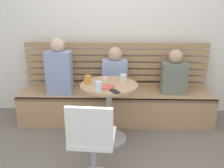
% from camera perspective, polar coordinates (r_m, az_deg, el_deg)
% --- Properties ---
extents(back_wall, '(5.20, 0.10, 2.90)m').
position_cam_1_polar(back_wall, '(3.69, 1.07, 15.36)').
color(back_wall, white).
rests_on(back_wall, ground).
extents(booth_bench, '(2.70, 0.52, 0.44)m').
position_cam_1_polar(booth_bench, '(3.55, 0.86, -5.32)').
color(booth_bench, tan).
rests_on(booth_bench, ground).
extents(booth_backrest, '(2.65, 0.04, 0.67)m').
position_cam_1_polar(booth_backrest, '(3.59, 0.96, 4.41)').
color(booth_backrest, '#A68157').
rests_on(booth_backrest, booth_bench).
extents(cafe_table, '(0.68, 0.68, 0.74)m').
position_cam_1_polar(cafe_table, '(2.96, -0.70, -4.09)').
color(cafe_table, '#ADADB2').
rests_on(cafe_table, ground).
extents(white_chair, '(0.43, 0.43, 0.85)m').
position_cam_1_polar(white_chair, '(2.27, -4.68, -13.28)').
color(white_chair, '#ADADB2').
rests_on(white_chair, ground).
extents(person_adult, '(0.34, 0.22, 0.77)m').
position_cam_1_polar(person_adult, '(3.42, -12.21, 3.40)').
color(person_adult, '#8C9EC6').
rests_on(person_adult, booth_bench).
extents(person_child_left, '(0.34, 0.22, 0.61)m').
position_cam_1_polar(person_child_left, '(3.49, 14.27, 2.23)').
color(person_child_left, slate).
rests_on(person_child_left, booth_bench).
extents(person_child_middle, '(0.34, 0.22, 0.64)m').
position_cam_1_polar(person_child_middle, '(3.40, 0.68, 2.64)').
color(person_child_middle, '#8C9EC6').
rests_on(person_child_middle, booth_bench).
extents(cup_tumbler_orange, '(0.07, 0.07, 0.10)m').
position_cam_1_polar(cup_tumbler_orange, '(2.90, -5.67, 1.08)').
color(cup_tumbler_orange, orange).
rests_on(cup_tumbler_orange, cafe_table).
extents(cup_glass_tall, '(0.07, 0.07, 0.12)m').
position_cam_1_polar(cup_glass_tall, '(2.61, -3.21, -0.66)').
color(cup_glass_tall, silver).
rests_on(cup_glass_tall, cafe_table).
extents(cup_espresso_small, '(0.06, 0.06, 0.05)m').
position_cam_1_polar(cup_espresso_small, '(2.95, -1.66, 0.99)').
color(cup_espresso_small, silver).
rests_on(cup_espresso_small, cafe_table).
extents(cup_glass_short, '(0.08, 0.08, 0.08)m').
position_cam_1_polar(cup_glass_short, '(3.00, 2.60, 1.52)').
color(cup_glass_short, silver).
rests_on(cup_glass_short, cafe_table).
extents(plate_small, '(0.17, 0.17, 0.01)m').
position_cam_1_polar(plate_small, '(2.77, -1.21, -0.64)').
color(plate_small, '#DB4C42').
rests_on(plate_small, cafe_table).
extents(phone_on_table, '(0.13, 0.16, 0.01)m').
position_cam_1_polar(phone_on_table, '(2.64, 0.72, -1.73)').
color(phone_on_table, black).
rests_on(phone_on_table, cafe_table).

